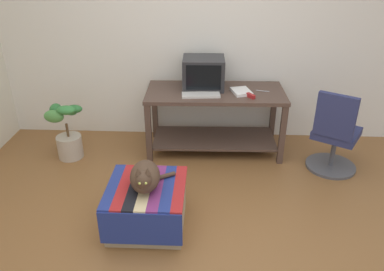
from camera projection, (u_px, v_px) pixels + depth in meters
ground_plane at (195, 244)px, 3.08m from camera, size 14.00×14.00×0.00m
back_wall at (203, 28)px, 4.32m from camera, size 8.00×0.10×2.60m
desk at (215, 110)px, 4.28m from camera, size 1.52×0.71×0.72m
tv_monitor at (203, 73)px, 4.20m from camera, size 0.46×0.39×0.34m
keyboard at (201, 95)px, 4.04m from camera, size 0.41×0.19×0.02m
book at (241, 92)px, 4.12m from camera, size 0.24×0.28×0.03m
ottoman_with_blanket at (147, 206)px, 3.22m from camera, size 0.64×0.67×0.39m
cat at (145, 177)px, 3.06m from camera, size 0.37×0.42×0.28m
potted_plant at (67, 135)px, 4.20m from camera, size 0.39×0.29×0.65m
office_chair at (335, 137)px, 3.92m from camera, size 0.58×0.58×0.89m
stapler at (251, 96)px, 3.99m from camera, size 0.09×0.11×0.04m
pen at (263, 91)px, 4.17m from camera, size 0.14×0.05×0.01m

